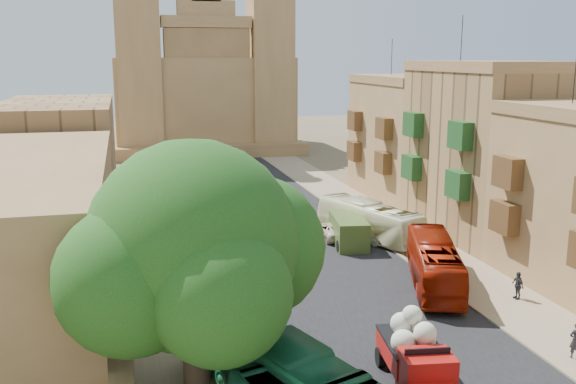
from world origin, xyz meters
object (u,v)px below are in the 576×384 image
street_tree_b (156,208)px  pedestrian_a (576,340)px  street_tree_c (149,180)px  car_white_b (251,190)px  bus_cream_east (369,220)px  car_blue_a (249,279)px  church (202,88)px  car_blue_b (192,175)px  bus_red_east (434,263)px  street_tree_d (145,165)px  car_cream (332,230)px  ficus_tree (196,253)px  pedestrian_c (518,285)px  bus_green_north (273,368)px  car_white_a (234,210)px  street_tree_a (169,277)px  car_dkblue (193,184)px  olive_pickup (349,231)px  red_truck (417,356)px

street_tree_b → pedestrian_a: street_tree_b is taller
street_tree_c → car_white_b: (10.50, 7.53, -2.99)m
bus_cream_east → car_blue_a: bearing=18.6°
church → car_blue_b: bearing=-100.1°
bus_red_east → bus_cream_east: size_ratio=1.02×
street_tree_d → car_cream: street_tree_d is taller
ficus_tree → pedestrian_c: bearing=19.9°
street_tree_b → bus_green_north: size_ratio=0.50×
car_white_a → car_blue_b: car_white_a is taller
ficus_tree → street_tree_b: ficus_tree is taller
bus_cream_east → church: bearing=-102.6°
church → pedestrian_a: 75.88m
car_blue_a → car_white_a: car_blue_a is taller
street_tree_c → bus_red_east: street_tree_c is taller
street_tree_a → car_blue_b: size_ratio=1.14×
street_tree_b → car_dkblue: bearing=78.1°
street_tree_a → street_tree_d: bearing=90.0°
street_tree_d → olive_pickup: bearing=-58.7°
red_truck → bus_red_east: (6.65, 11.47, -0.04)m
street_tree_b → olive_pickup: size_ratio=1.02×
bus_green_north → bus_cream_east: (12.96, 22.27, -0.11)m
bus_red_east → car_blue_b: bus_red_east is taller
olive_pickup → bus_green_north: bus_green_north is taller
bus_green_north → pedestrian_a: bearing=-18.7°
bus_cream_east → car_white_a: (-9.29, 9.14, -0.77)m
car_blue_a → pedestrian_a: bearing=-39.8°
car_white_a → bus_green_north: bearing=-91.2°
car_blue_a → car_blue_b: 36.93m
street_tree_b → car_blue_a: (5.12, -7.37, -3.07)m
car_white_a → car_white_b: (3.29, 8.80, -0.12)m
pedestrian_c → bus_red_east: bearing=-133.1°
bus_red_east → car_white_a: (-9.25, 20.35, -0.79)m
red_truck → car_blue_b: bearing=94.8°
ficus_tree → olive_pickup: bearing=55.9°
street_tree_a → olive_pickup: street_tree_a is taller
ficus_tree → bus_red_east: ficus_tree is taller
red_truck → church: bearing=89.9°
church → car_white_a: (-2.79, -43.88, -8.82)m
car_white_a → pedestrian_c: bearing=-55.6°
church → bus_green_north: size_ratio=3.23×
ficus_tree → street_tree_d: size_ratio=2.49×
bus_red_east → pedestrian_a: 10.88m
church → car_cream: (3.72, -52.25, -8.87)m
olive_pickup → bus_red_east: 10.18m
street_tree_b → pedestrian_a: size_ratio=3.13×
olive_pickup → car_cream: olive_pickup is taller
bus_red_east → car_white_b: bus_red_east is taller
street_tree_d → bus_red_east: bearing=-63.9°
church → car_cream: size_ratio=7.87×
car_white_b → church: bearing=-88.3°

